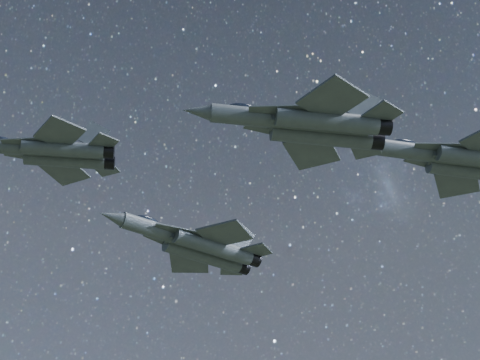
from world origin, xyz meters
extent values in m
cylinder|color=#394147|center=(-24.38, 3.61, 146.28)|extent=(6.82, 2.54, 1.41)
ellipsoid|color=black|center=(-25.44, 3.80, 146.96)|extent=(2.28, 1.30, 0.69)
cube|color=#394147|center=(-19.76, 2.80, 146.24)|extent=(7.52, 2.61, 1.17)
cylinder|color=#394147|center=(-19.56, 1.85, 145.83)|extent=(7.70, 2.69, 1.41)
cylinder|color=#394147|center=(-19.25, 3.62, 145.83)|extent=(7.70, 2.69, 1.41)
cylinder|color=black|center=(-15.47, 1.13, 145.83)|extent=(1.38, 1.48, 1.30)
cylinder|color=black|center=(-15.16, 2.91, 145.83)|extent=(1.38, 1.48, 1.30)
cube|color=#394147|center=(-22.99, 2.13, 146.17)|extent=(4.73, 2.60, 0.11)
cube|color=#394147|center=(-22.57, 4.53, 146.17)|extent=(4.71, 1.08, 0.11)
cube|color=#394147|center=(-20.11, -0.25, 146.01)|extent=(4.63, 4.88, 0.18)
cube|color=#394147|center=(-19.05, 5.79, 146.01)|extent=(5.14, 5.17, 0.18)
cube|color=#394147|center=(-16.03, 0.04, 146.01)|extent=(2.72, 2.83, 0.14)
cube|color=#394147|center=(-15.31, 4.12, 146.01)|extent=(3.04, 3.06, 0.14)
cube|color=#394147|center=(-17.02, 1.17, 147.54)|extent=(3.07, 0.93, 3.21)
cube|color=#394147|center=(-16.63, 3.39, 147.54)|extent=(3.14, 0.54, 3.21)
cylinder|color=#394147|center=(-8.74, 10.22, 143.44)|extent=(8.26, 3.92, 1.71)
cone|color=#394147|center=(-13.79, 8.73, 143.44)|extent=(2.96, 2.21, 1.53)
ellipsoid|color=black|center=(-10.01, 9.84, 144.26)|extent=(2.83, 1.84, 0.84)
cube|color=#394147|center=(-3.28, 11.82, 143.38)|extent=(9.09, 4.11, 1.42)
cylinder|color=#394147|center=(-2.55, 10.89, 142.89)|extent=(9.32, 4.23, 1.71)
cylinder|color=#394147|center=(-3.16, 13.00, 142.89)|extent=(9.32, 4.23, 1.71)
cylinder|color=black|center=(2.29, 12.31, 142.89)|extent=(1.81, 1.92, 1.58)
cylinder|color=black|center=(1.67, 14.42, 142.89)|extent=(1.81, 1.92, 1.58)
cube|color=#394147|center=(-6.43, 9.35, 143.31)|extent=(5.79, 1.73, 0.13)
cube|color=#394147|center=(-7.27, 12.19, 143.31)|extent=(5.62, 3.69, 0.13)
cube|color=#394147|center=(-2.02, 8.31, 143.11)|extent=(6.29, 6.24, 0.22)
cube|color=#394147|center=(-4.11, 15.46, 143.11)|extent=(5.28, 5.66, 0.22)
cube|color=#394147|center=(2.27, 10.82, 143.11)|extent=(3.72, 3.72, 0.16)
cube|color=#394147|center=(0.85, 15.66, 143.11)|extent=(3.10, 3.26, 0.16)
cube|color=#394147|center=(0.58, 11.52, 144.97)|extent=(3.78, 0.94, 3.90)
cube|color=#394147|center=(-0.19, 14.15, 144.97)|extent=(3.62, 1.53, 3.90)
cylinder|color=#394147|center=(-5.43, -13.37, 140.99)|extent=(7.30, 2.46, 1.51)
cone|color=#394147|center=(-10.03, -12.75, 140.99)|extent=(2.48, 1.66, 1.36)
ellipsoid|color=black|center=(-6.58, -13.22, 141.71)|extent=(2.42, 1.32, 0.75)
cube|color=#394147|center=(-0.44, -14.05, 140.94)|extent=(8.06, 2.51, 1.26)
cylinder|color=#394147|center=(-0.19, -15.06, 140.50)|extent=(8.26, 2.59, 1.51)
cylinder|color=#394147|center=(0.07, -13.14, 140.50)|extent=(8.26, 2.59, 1.51)
cylinder|color=black|center=(4.23, -15.66, 140.50)|extent=(1.43, 1.55, 1.39)
cylinder|color=black|center=(4.49, -13.74, 140.50)|extent=(1.43, 1.55, 1.39)
cube|color=#394147|center=(-3.88, -14.90, 140.87)|extent=(5.11, 2.62, 0.12)
cube|color=#394147|center=(-3.53, -12.31, 140.87)|extent=(5.09, 1.35, 0.12)
cube|color=#394147|center=(-0.69, -17.34, 140.70)|extent=(5.06, 5.31, 0.19)
cube|color=#394147|center=(0.19, -10.81, 140.70)|extent=(5.49, 5.55, 0.19)
cube|color=#394147|center=(3.67, -16.85, 140.70)|extent=(2.98, 3.08, 0.15)
cube|color=#394147|center=(4.27, -12.44, 140.70)|extent=(3.24, 3.28, 0.15)
cube|color=#394147|center=(2.56, -15.68, 142.34)|extent=(3.32, 0.87, 3.45)
cube|color=#394147|center=(2.89, -13.28, 142.34)|extent=(3.38, 0.55, 3.45)
cylinder|color=#394147|center=(12.75, -6.93, 145.98)|extent=(7.87, 2.24, 1.64)
cone|color=#394147|center=(7.73, -6.54, 145.98)|extent=(2.63, 1.66, 1.47)
ellipsoid|color=black|center=(11.50, -6.83, 146.77)|extent=(2.58, 1.30, 0.81)
cube|color=#394147|center=(18.20, -7.36, 145.93)|extent=(8.71, 2.25, 1.37)
cylinder|color=#394147|center=(18.70, -6.35, 145.46)|extent=(8.92, 2.33, 1.64)
cube|color=#394147|center=(14.53, -8.49, 145.86)|extent=(5.57, 2.57, 0.13)
cube|color=#394147|center=(14.75, -5.67, 145.86)|extent=(5.56, 1.76, 0.13)
cube|color=#394147|center=(18.69, -3.82, 145.67)|extent=(5.89, 6.00, 0.21)
camera|label=1|loc=(-19.28, -55.75, 104.52)|focal=55.00mm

